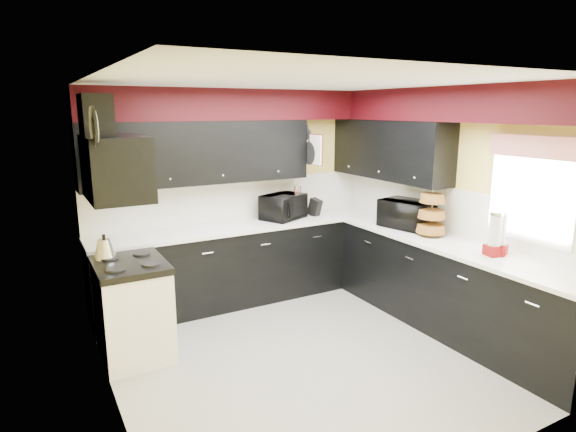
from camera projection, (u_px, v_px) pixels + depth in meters
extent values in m
plane|color=gray|center=(312.00, 351.00, 4.64)|extent=(3.60, 3.60, 0.00)
cube|color=#E0C666|center=(236.00, 195.00, 5.90)|extent=(3.60, 0.06, 2.50)
cube|color=#E0C666|center=(454.00, 206.00, 5.22)|extent=(0.06, 3.60, 2.50)
cube|color=#E0C666|center=(105.00, 253.00, 3.51)|extent=(0.06, 3.60, 2.50)
cube|color=white|center=(315.00, 82.00, 4.09)|extent=(3.60, 3.60, 0.06)
cube|color=black|center=(247.00, 263.00, 5.82)|extent=(3.60, 0.60, 0.90)
cube|color=black|center=(450.00, 289.00, 4.99)|extent=(0.60, 3.00, 0.90)
cube|color=white|center=(246.00, 226.00, 5.72)|extent=(3.62, 0.64, 0.04)
cube|color=white|center=(454.00, 245.00, 4.89)|extent=(0.64, 3.02, 0.04)
cube|color=white|center=(236.00, 200.00, 5.90)|extent=(3.60, 0.02, 0.50)
cube|color=white|center=(453.00, 211.00, 5.22)|extent=(0.02, 3.60, 0.50)
cube|color=black|center=(200.00, 152.00, 5.39)|extent=(2.60, 0.35, 0.70)
cube|color=black|center=(389.00, 150.00, 5.78)|extent=(0.35, 1.80, 0.70)
cube|color=black|center=(240.00, 105.00, 5.51)|extent=(3.60, 0.36, 0.35)
cube|color=black|center=(464.00, 104.00, 4.74)|extent=(0.36, 3.24, 0.35)
cube|color=white|center=(133.00, 312.00, 4.47)|extent=(0.60, 0.75, 0.86)
cube|color=black|center=(130.00, 265.00, 4.37)|extent=(0.62, 0.77, 0.06)
cube|color=black|center=(116.00, 168.00, 4.15)|extent=(0.50, 0.78, 0.55)
cube|color=black|center=(96.00, 118.00, 4.00)|extent=(0.24, 0.40, 0.40)
cube|color=red|center=(534.00, 147.00, 4.26)|extent=(0.04, 0.88, 0.20)
cube|color=white|center=(315.00, 150.00, 5.75)|extent=(0.03, 0.26, 0.35)
imported|color=black|center=(284.00, 207.00, 5.96)|extent=(0.66, 0.62, 0.31)
imported|color=black|center=(407.00, 214.00, 5.51)|extent=(0.52, 0.65, 0.32)
cylinder|color=white|center=(298.00, 211.00, 6.07)|extent=(0.17, 0.17, 0.17)
cube|color=black|center=(315.00, 207.00, 6.14)|extent=(0.14, 0.16, 0.22)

